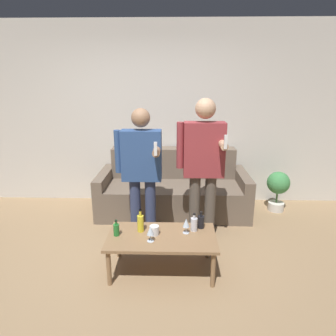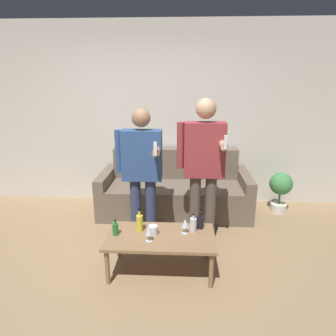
% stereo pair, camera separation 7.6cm
% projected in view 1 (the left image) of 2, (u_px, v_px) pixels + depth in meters
% --- Properties ---
extents(ground_plane, '(16.00, 16.00, 0.00)m').
position_uv_depth(ground_plane, '(132.00, 275.00, 2.99)').
color(ground_plane, '#997A56').
extents(wall_back, '(8.00, 0.06, 2.70)m').
position_uv_depth(wall_back, '(148.00, 115.00, 4.54)').
color(wall_back, silver).
rests_on(wall_back, ground_plane).
extents(couch, '(2.13, 0.90, 0.89)m').
position_uv_depth(couch, '(173.00, 190.00, 4.40)').
color(couch, '#6B5B4C').
rests_on(couch, ground_plane).
extents(coffee_table, '(1.08, 0.58, 0.39)m').
position_uv_depth(coffee_table, '(162.00, 239.00, 2.97)').
color(coffee_table, '#8E6B47').
rests_on(coffee_table, ground_plane).
extents(bottle_orange, '(0.07, 0.07, 0.24)m').
position_uv_depth(bottle_orange, '(141.00, 223.00, 3.02)').
color(bottle_orange, yellow).
rests_on(bottle_orange, coffee_table).
extents(bottle_green, '(0.07, 0.07, 0.19)m').
position_uv_depth(bottle_green, '(194.00, 224.00, 3.04)').
color(bottle_green, silver).
rests_on(bottle_green, coffee_table).
extents(bottle_dark, '(0.06, 0.06, 0.17)m').
position_uv_depth(bottle_dark, '(116.00, 229.00, 2.95)').
color(bottle_dark, '#23752D').
rests_on(bottle_dark, coffee_table).
extents(bottle_yellow, '(0.07, 0.07, 0.18)m').
position_uv_depth(bottle_yellow, '(201.00, 221.00, 3.10)').
color(bottle_yellow, black).
rests_on(bottle_yellow, coffee_table).
extents(wine_glass_near, '(0.07, 0.07, 0.16)m').
position_uv_depth(wine_glass_near, '(186.00, 223.00, 2.98)').
color(wine_glass_near, silver).
rests_on(wine_glass_near, coffee_table).
extents(wine_glass_far, '(0.07, 0.07, 0.16)m').
position_uv_depth(wine_glass_far, '(150.00, 231.00, 2.83)').
color(wine_glass_far, silver).
rests_on(wine_glass_far, coffee_table).
extents(cup_on_table, '(0.09, 0.09, 0.09)m').
position_uv_depth(cup_on_table, '(154.00, 230.00, 2.97)').
color(cup_on_table, white).
rests_on(cup_on_table, coffee_table).
extents(person_standing_left, '(0.53, 0.42, 1.58)m').
position_uv_depth(person_standing_left, '(141.00, 167.00, 3.42)').
color(person_standing_left, navy).
rests_on(person_standing_left, ground_plane).
extents(person_standing_right, '(0.54, 0.44, 1.69)m').
position_uv_depth(person_standing_right, '(203.00, 161.00, 3.38)').
color(person_standing_right, brown).
rests_on(person_standing_right, ground_plane).
extents(potted_plant, '(0.33, 0.33, 0.60)m').
position_uv_depth(potted_plant, '(278.00, 187.00, 4.37)').
color(potted_plant, silver).
rests_on(potted_plant, ground_plane).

